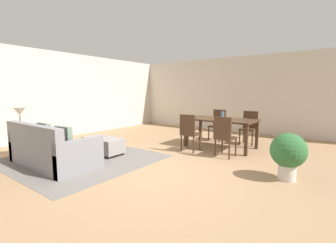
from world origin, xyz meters
TOP-DOWN VIEW (x-y plane):
  - ground_plane at (0.00, 0.00)m, footprint 10.80×10.80m
  - wall_back at (0.00, 5.00)m, footprint 9.00×0.12m
  - wall_left at (-4.50, 0.50)m, footprint 0.12×11.00m
  - area_rug at (-1.76, -0.48)m, footprint 3.00×2.80m
  - couch at (-1.84, -1.08)m, footprint 1.94×0.94m
  - ottoman_table at (-1.68, 0.06)m, footprint 0.98×0.50m
  - side_table at (-3.12, -1.12)m, footprint 0.40×0.40m
  - table_lamp at (-3.12, -1.12)m, footprint 0.26×0.26m
  - dining_table at (0.25, 2.31)m, footprint 1.75×0.95m
  - dining_chair_near_left at (-0.17, 1.44)m, footprint 0.42×0.42m
  - dining_chair_near_right at (0.71, 1.48)m, footprint 0.42×0.42m
  - dining_chair_far_left at (-0.21, 3.17)m, footprint 0.41×0.41m
  - dining_chair_far_right at (0.72, 3.17)m, footprint 0.41×0.41m
  - vase_centerpiece at (0.28, 2.35)m, footprint 0.09×0.09m
  - potted_plant at (2.10, 0.83)m, footprint 0.57×0.57m

SIDE VIEW (x-z plane):
  - ground_plane at x=0.00m, z-range 0.00..0.00m
  - area_rug at x=-1.76m, z-range 0.00..0.01m
  - ottoman_table at x=-1.68m, z-range 0.03..0.42m
  - couch at x=-1.84m, z-range -0.13..0.73m
  - side_table at x=-3.12m, z-range 0.17..0.76m
  - potted_plant at x=2.10m, z-range 0.07..0.86m
  - dining_chair_near_left at x=-0.17m, z-range 0.06..0.98m
  - dining_chair_near_right at x=0.71m, z-range 0.06..0.98m
  - dining_chair_far_left at x=-0.21m, z-range 0.06..0.98m
  - dining_chair_far_right at x=0.72m, z-range 0.06..0.98m
  - dining_table at x=0.25m, z-range 0.29..1.05m
  - vase_centerpiece at x=0.28m, z-range 0.76..0.95m
  - table_lamp at x=-3.12m, z-range 0.74..1.26m
  - wall_back at x=0.00m, z-range 0.00..2.70m
  - wall_left at x=-4.50m, z-range 0.00..2.70m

